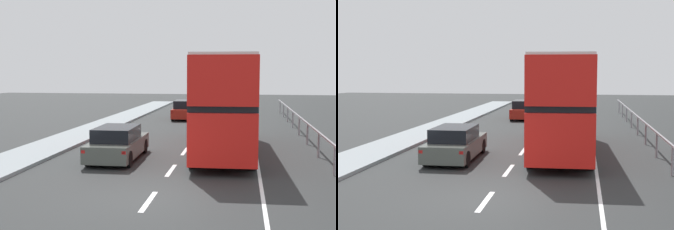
{
  "view_description": "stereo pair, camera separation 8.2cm",
  "coord_description": "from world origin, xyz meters",
  "views": [
    {
      "loc": [
        2.61,
        -13.01,
        3.72
      ],
      "look_at": [
        -0.71,
        7.33,
        1.73
      ],
      "focal_mm": 49.13,
      "sensor_mm": 36.0,
      "label": 1
    },
    {
      "loc": [
        2.69,
        -12.99,
        3.72
      ],
      "look_at": [
        -0.71,
        7.33,
        1.73
      ],
      "focal_mm": 49.13,
      "sensor_mm": 36.0,
      "label": 2
    }
  ],
  "objects": [
    {
      "name": "ground_plane",
      "position": [
        0.0,
        0.0,
        -0.05
      ],
      "size": [
        73.89,
        120.0,
        0.1
      ],
      "primitive_type": "cube",
      "color": "#282A2A"
    },
    {
      "name": "lane_paint_markings",
      "position": [
        1.94,
        8.54,
        0.0
      ],
      "size": [
        3.38,
        46.0,
        0.01
      ],
      "color": "silver",
      "rests_on": "ground"
    },
    {
      "name": "bridge_side_railing",
      "position": [
        5.87,
        9.0,
        0.89
      ],
      "size": [
        0.1,
        42.0,
        1.1
      ],
      "color": "gray",
      "rests_on": "ground"
    },
    {
      "name": "double_decker_bus_red",
      "position": [
        1.71,
        8.17,
        2.34
      ],
      "size": [
        2.9,
        11.02,
        4.37
      ],
      "rotation": [
        0.0,
        0.0,
        0.04
      ],
      "color": "red",
      "rests_on": "ground"
    },
    {
      "name": "hatchback_car_near",
      "position": [
        -2.54,
        5.48,
        0.67
      ],
      "size": [
        1.88,
        4.58,
        1.4
      ],
      "rotation": [
        0.0,
        0.0,
        0.02
      ],
      "color": "#4C524B",
      "rests_on": "ground"
    },
    {
      "name": "sedan_car_ahead",
      "position": [
        -1.77,
        22.04,
        0.7
      ],
      "size": [
        1.85,
        4.38,
        1.46
      ],
      "rotation": [
        0.0,
        0.0,
        0.02
      ],
      "color": "maroon",
      "rests_on": "ground"
    }
  ]
}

